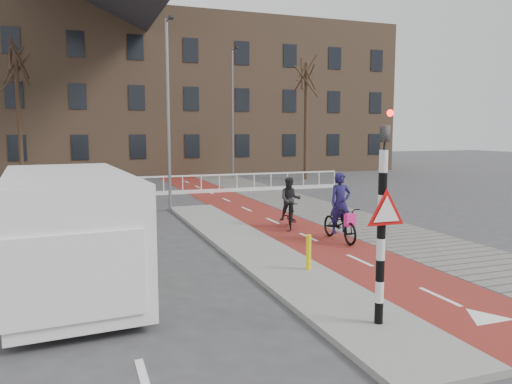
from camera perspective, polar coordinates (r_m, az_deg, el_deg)
name	(u,v)px	position (r m, az deg, el deg)	size (l,w,h in m)	color
ground	(348,290)	(10.77, 10.50, -10.99)	(120.00, 120.00, 0.00)	#38383A
bike_lane	(254,213)	(20.25, -0.20, -2.37)	(2.50, 60.00, 0.01)	maroon
sidewalk	(316,209)	(21.35, 6.90, -1.94)	(3.00, 60.00, 0.01)	slate
curb_island	(253,248)	(13.97, -0.39, -6.42)	(1.80, 16.00, 0.12)	gray
traffic_signal	(383,213)	(8.33, 14.27, -2.30)	(0.80, 0.80, 3.68)	black
bollard	(309,252)	(11.64, 6.03, -6.85)	(0.12, 0.12, 0.81)	yellow
cyclist_near	(340,218)	(15.20, 9.59, -2.97)	(0.74, 2.00, 2.06)	black
cyclist_far	(290,207)	(16.98, 3.92, -1.73)	(1.00, 1.64, 1.74)	black
van	(69,230)	(10.85, -20.63, -4.11)	(2.73, 5.89, 2.46)	silver
railing	(82,192)	(25.98, -19.25, -0.02)	(28.00, 0.10, 0.99)	silver
townhouse_row	(103,72)	(41.12, -17.12, 13.00)	(46.00, 10.00, 15.90)	#7F6047
tree_mid	(19,117)	(33.29, -25.47, 7.73)	(0.26, 0.26, 8.23)	#312216
tree_right	(306,122)	(34.27, 5.72, 8.00)	(0.25, 0.25, 7.84)	#312216
streetlight_near	(168,117)	(20.71, -9.98, 8.42)	(0.12, 0.12, 7.71)	slate
streetlight_right	(233,114)	(35.22, -2.68, 8.90)	(0.12, 0.12, 8.95)	slate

